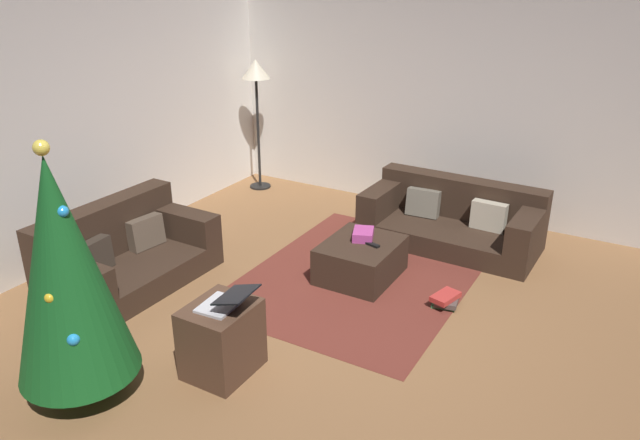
{
  "coord_description": "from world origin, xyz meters",
  "views": [
    {
      "loc": [
        -3.73,
        -1.93,
        2.82
      ],
      "look_at": [
        0.51,
        0.51,
        0.75
      ],
      "focal_mm": 34.21,
      "sensor_mm": 36.0,
      "label": 1
    }
  ],
  "objects_px": {
    "gift_box": "(363,234)",
    "book_stack": "(446,300)",
    "side_table": "(222,339)",
    "tv_remote": "(372,244)",
    "christmas_tree": "(64,270)",
    "couch_left": "(124,254)",
    "couch_right": "(453,220)",
    "ottoman": "(361,260)",
    "laptop": "(226,301)",
    "corner_lamp": "(256,79)"
  },
  "relations": [
    {
      "from": "gift_box",
      "to": "laptop",
      "type": "relative_size",
      "value": 0.61
    },
    {
      "from": "couch_left",
      "to": "couch_right",
      "type": "relative_size",
      "value": 0.86
    },
    {
      "from": "laptop",
      "to": "corner_lamp",
      "type": "height_order",
      "value": "corner_lamp"
    },
    {
      "from": "couch_left",
      "to": "book_stack",
      "type": "bearing_deg",
      "value": 112.2
    },
    {
      "from": "corner_lamp",
      "to": "ottoman",
      "type": "bearing_deg",
      "value": -124.93
    },
    {
      "from": "couch_left",
      "to": "laptop",
      "type": "height_order",
      "value": "couch_left"
    },
    {
      "from": "gift_box",
      "to": "tv_remote",
      "type": "bearing_deg",
      "value": -125.04
    },
    {
      "from": "side_table",
      "to": "book_stack",
      "type": "xyz_separation_m",
      "value": [
        1.72,
        -1.13,
        -0.21
      ]
    },
    {
      "from": "couch_left",
      "to": "book_stack",
      "type": "distance_m",
      "value": 3.01
    },
    {
      "from": "couch_right",
      "to": "christmas_tree",
      "type": "xyz_separation_m",
      "value": [
        -3.76,
        1.42,
        0.72
      ]
    },
    {
      "from": "ottoman",
      "to": "corner_lamp",
      "type": "height_order",
      "value": "corner_lamp"
    },
    {
      "from": "corner_lamp",
      "to": "laptop",
      "type": "bearing_deg",
      "value": -148.0
    },
    {
      "from": "couch_right",
      "to": "book_stack",
      "type": "bearing_deg",
      "value": 107.85
    },
    {
      "from": "couch_left",
      "to": "laptop",
      "type": "distance_m",
      "value": 1.87
    },
    {
      "from": "side_table",
      "to": "laptop",
      "type": "relative_size",
      "value": 1.34
    },
    {
      "from": "ottoman",
      "to": "christmas_tree",
      "type": "xyz_separation_m",
      "value": [
        -2.54,
        0.91,
        0.8
      ]
    },
    {
      "from": "laptop",
      "to": "corner_lamp",
      "type": "distance_m",
      "value": 4.18
    },
    {
      "from": "couch_left",
      "to": "corner_lamp",
      "type": "relative_size",
      "value": 0.94
    },
    {
      "from": "gift_box",
      "to": "corner_lamp",
      "type": "relative_size",
      "value": 0.15
    },
    {
      "from": "christmas_tree",
      "to": "corner_lamp",
      "type": "height_order",
      "value": "christmas_tree"
    },
    {
      "from": "couch_left",
      "to": "gift_box",
      "type": "xyz_separation_m",
      "value": [
        1.3,
        -1.87,
        0.12
      ]
    },
    {
      "from": "couch_right",
      "to": "corner_lamp",
      "type": "distance_m",
      "value": 3.11
    },
    {
      "from": "tv_remote",
      "to": "christmas_tree",
      "type": "distance_m",
      "value": 2.8
    },
    {
      "from": "gift_box",
      "to": "book_stack",
      "type": "xyz_separation_m",
      "value": [
        -0.21,
        -0.93,
        -0.34
      ]
    },
    {
      "from": "couch_left",
      "to": "book_stack",
      "type": "relative_size",
      "value": 5.22
    },
    {
      "from": "christmas_tree",
      "to": "corner_lamp",
      "type": "distance_m",
      "value": 4.43
    },
    {
      "from": "ottoman",
      "to": "side_table",
      "type": "xyz_separation_m",
      "value": [
        -1.84,
        0.22,
        0.09
      ]
    },
    {
      "from": "ottoman",
      "to": "laptop",
      "type": "xyz_separation_m",
      "value": [
        -1.84,
        0.17,
        0.43
      ]
    },
    {
      "from": "tv_remote",
      "to": "christmas_tree",
      "type": "height_order",
      "value": "christmas_tree"
    },
    {
      "from": "side_table",
      "to": "corner_lamp",
      "type": "bearing_deg",
      "value": 31.29
    },
    {
      "from": "couch_left",
      "to": "gift_box",
      "type": "distance_m",
      "value": 2.28
    },
    {
      "from": "tv_remote",
      "to": "side_table",
      "type": "distance_m",
      "value": 1.87
    },
    {
      "from": "ottoman",
      "to": "tv_remote",
      "type": "xyz_separation_m",
      "value": [
        -0.0,
        -0.11,
        0.19
      ]
    },
    {
      "from": "gift_box",
      "to": "book_stack",
      "type": "bearing_deg",
      "value": -102.93
    },
    {
      "from": "couch_right",
      "to": "corner_lamp",
      "type": "relative_size",
      "value": 1.09
    },
    {
      "from": "gift_box",
      "to": "side_table",
      "type": "height_order",
      "value": "side_table"
    },
    {
      "from": "gift_box",
      "to": "laptop",
      "type": "bearing_deg",
      "value": 175.87
    },
    {
      "from": "christmas_tree",
      "to": "ottoman",
      "type": "bearing_deg",
      "value": -19.73
    },
    {
      "from": "couch_right",
      "to": "christmas_tree",
      "type": "height_order",
      "value": "christmas_tree"
    },
    {
      "from": "couch_right",
      "to": "side_table",
      "type": "xyz_separation_m",
      "value": [
        -3.06,
        0.73,
        0.01
      ]
    },
    {
      "from": "christmas_tree",
      "to": "laptop",
      "type": "relative_size",
      "value": 4.5
    },
    {
      "from": "couch_left",
      "to": "ottoman",
      "type": "relative_size",
      "value": 2.01
    },
    {
      "from": "couch_right",
      "to": "ottoman",
      "type": "relative_size",
      "value": 2.35
    },
    {
      "from": "couch_left",
      "to": "tv_remote",
      "type": "xyz_separation_m",
      "value": [
        1.2,
        -2.01,
        0.09
      ]
    },
    {
      "from": "laptop",
      "to": "book_stack",
      "type": "relative_size",
      "value": 1.35
    },
    {
      "from": "laptop",
      "to": "couch_right",
      "type": "bearing_deg",
      "value": -12.41
    },
    {
      "from": "side_table",
      "to": "book_stack",
      "type": "distance_m",
      "value": 2.07
    },
    {
      "from": "ottoman",
      "to": "laptop",
      "type": "relative_size",
      "value": 1.92
    },
    {
      "from": "gift_box",
      "to": "christmas_tree",
      "type": "relative_size",
      "value": 0.14
    },
    {
      "from": "ottoman",
      "to": "book_stack",
      "type": "bearing_deg",
      "value": -97.44
    }
  ]
}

